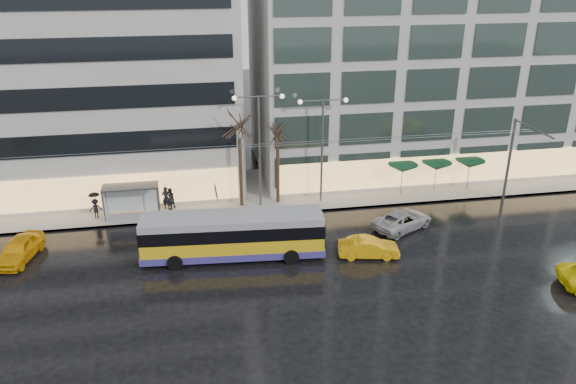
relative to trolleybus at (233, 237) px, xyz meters
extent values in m
plane|color=black|center=(0.88, -2.93, -1.51)|extent=(140.00, 140.00, 0.00)
cube|color=gray|center=(2.88, 11.07, -1.44)|extent=(80.00, 10.00, 0.15)
cube|color=slate|center=(2.88, 6.12, -1.44)|extent=(80.00, 0.10, 0.15)
cube|color=#A6A49F|center=(-15.12, 16.07, 9.64)|extent=(34.00, 14.00, 22.00)
cube|color=#A6A49F|center=(19.88, 16.07, 11.14)|extent=(32.00, 14.00, 25.00)
cube|color=gold|center=(0.00, 0.00, -0.47)|extent=(12.11, 3.40, 1.49)
cube|color=navy|center=(0.00, 0.00, -0.97)|extent=(12.15, 3.44, 0.50)
cube|color=black|center=(0.00, 0.00, 0.63)|extent=(12.13, 3.42, 0.90)
cube|color=gray|center=(0.00, 0.00, 1.33)|extent=(12.11, 3.40, 0.50)
cube|color=black|center=(5.99, -0.46, 0.48)|extent=(0.23, 2.29, 1.30)
cube|color=black|center=(-5.99, 0.46, 0.48)|extent=(0.23, 2.29, 1.30)
cylinder|color=black|center=(3.87, 0.95, -1.02)|extent=(1.02, 0.42, 1.00)
cylinder|color=black|center=(3.68, -1.53, -1.02)|extent=(1.02, 0.42, 1.00)
cylinder|color=black|center=(-3.68, 1.53, -1.02)|extent=(1.02, 0.42, 1.00)
cylinder|color=black|center=(-3.87, -0.95, -1.02)|extent=(1.02, 0.42, 1.00)
cylinder|color=#595B60|center=(-0.92, 1.02, 2.77)|extent=(0.34, 3.70, 2.62)
cylinder|color=#595B60|center=(-0.88, 1.52, 2.77)|extent=(0.34, 3.70, 2.62)
cylinder|color=#595B60|center=(22.88, 5.57, 1.99)|extent=(0.24, 0.24, 7.00)
cube|color=#595B60|center=(22.88, 3.07, 5.39)|extent=(0.10, 5.00, 0.10)
cylinder|color=#595B60|center=(1.88, 2.82, 5.29)|extent=(42.00, 0.04, 0.04)
cylinder|color=#595B60|center=(1.88, 3.32, 5.29)|extent=(42.00, 0.04, 0.04)
cube|color=#595B60|center=(-7.12, 7.57, 1.09)|extent=(4.20, 1.60, 0.12)
cube|color=silver|center=(-7.12, 8.27, -0.16)|extent=(4.00, 0.05, 2.20)
cube|color=white|center=(-9.17, 7.57, -0.16)|extent=(0.10, 1.40, 2.20)
cylinder|color=#595B60|center=(-9.12, 6.87, -0.16)|extent=(0.10, 0.10, 2.40)
cylinder|color=#595B60|center=(-9.12, 8.27, -0.16)|extent=(0.10, 0.10, 2.40)
cylinder|color=#595B60|center=(-5.12, 6.87, -0.16)|extent=(0.10, 0.10, 2.40)
cylinder|color=#595B60|center=(-5.12, 8.27, -0.16)|extent=(0.10, 0.10, 2.40)
cylinder|color=#595B60|center=(2.88, 7.87, 3.14)|extent=(0.18, 0.18, 9.00)
cylinder|color=#595B60|center=(1.98, 7.87, 7.54)|extent=(1.80, 0.10, 0.10)
cylinder|color=#595B60|center=(3.78, 7.87, 7.54)|extent=(1.80, 0.10, 0.10)
sphere|color=#FFF2CC|center=(1.08, 7.87, 7.49)|extent=(0.36, 0.36, 0.36)
sphere|color=#FFF2CC|center=(4.68, 7.87, 7.49)|extent=(0.36, 0.36, 0.36)
cylinder|color=#595B60|center=(7.88, 7.87, 2.89)|extent=(0.18, 0.18, 8.50)
cylinder|color=#595B60|center=(6.98, 7.87, 7.04)|extent=(1.80, 0.10, 0.10)
cylinder|color=#595B60|center=(8.78, 7.87, 7.04)|extent=(1.80, 0.10, 0.10)
sphere|color=#FFF2CC|center=(6.08, 7.87, 6.99)|extent=(0.36, 0.36, 0.36)
sphere|color=#FFF2CC|center=(9.68, 7.87, 6.99)|extent=(0.36, 0.36, 0.36)
cylinder|color=black|center=(1.38, 8.07, 1.44)|extent=(0.28, 0.28, 5.60)
cylinder|color=black|center=(4.38, 8.27, 1.09)|extent=(0.28, 0.28, 4.90)
cylinder|color=#595B60|center=(14.88, 8.07, -0.26)|extent=(0.06, 0.06, 2.20)
cone|color=#103D21|center=(14.88, 8.07, 0.94)|extent=(2.50, 2.50, 0.70)
cylinder|color=#595B60|center=(17.88, 8.07, -0.26)|extent=(0.06, 0.06, 2.20)
cone|color=#103D21|center=(17.88, 8.07, 0.94)|extent=(2.50, 2.50, 0.70)
cylinder|color=#595B60|center=(20.88, 8.07, -0.26)|extent=(0.06, 0.06, 2.20)
cone|color=#103D21|center=(20.88, 8.07, 0.94)|extent=(2.50, 2.50, 0.70)
imported|color=#E8A40C|center=(-14.07, 2.19, -0.75)|extent=(2.83, 4.81, 1.54)
imported|color=#F0A70C|center=(8.97, -1.52, -0.84)|extent=(4.26, 2.11, 1.34)
imported|color=#AAABAF|center=(12.74, 2.08, -0.83)|extent=(5.38, 4.27, 1.36)
imported|color=black|center=(-4.57, 8.40, -0.41)|extent=(0.81, 0.67, 1.91)
imported|color=#CE44A6|center=(-4.57, 8.40, 0.39)|extent=(1.24, 1.25, 0.88)
imported|color=black|center=(-4.28, 8.37, -0.48)|extent=(1.08, 1.07, 1.76)
imported|color=black|center=(-9.87, 7.71, -0.59)|extent=(1.07, 0.71, 1.55)
imported|color=black|center=(-9.87, 7.71, 0.39)|extent=(0.93, 0.93, 0.72)
camera|label=1|loc=(-2.21, -33.32, 17.32)|focal=35.00mm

